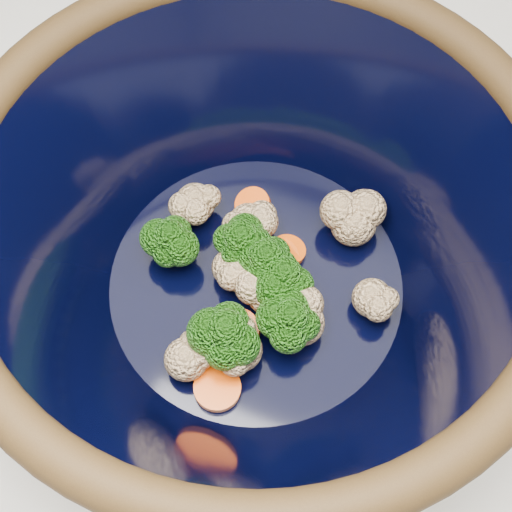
% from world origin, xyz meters
% --- Properties ---
extents(counter, '(1.20, 1.20, 0.90)m').
position_xyz_m(counter, '(0.00, 0.00, 0.45)').
color(counter, silver).
rests_on(counter, ground).
extents(mixing_bowl, '(0.48, 0.48, 0.17)m').
position_xyz_m(mixing_bowl, '(-0.12, -0.01, 0.99)').
color(mixing_bowl, black).
rests_on(mixing_bowl, counter).
extents(vegetable_pile, '(0.18, 0.18, 0.05)m').
position_xyz_m(vegetable_pile, '(-0.11, -0.02, 0.96)').
color(vegetable_pile, '#608442').
rests_on(vegetable_pile, mixing_bowl).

